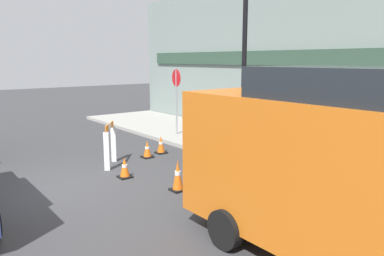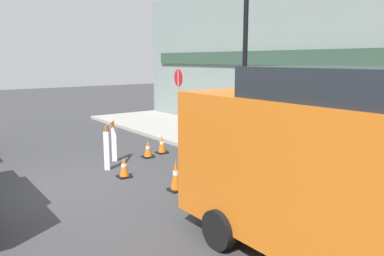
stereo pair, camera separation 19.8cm
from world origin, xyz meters
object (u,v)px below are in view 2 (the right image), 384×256
person_worker (194,124)px  work_van (373,171)px  stop_sign (178,91)px  streetlamp_post (246,16)px

person_worker → work_van: work_van is taller
stop_sign → person_worker: 2.79m
stop_sign → person_worker: (2.43, -1.14, -0.73)m
streetlamp_post → person_worker: streetlamp_post is taller
streetlamp_post → person_worker: (-1.08, -0.89, -2.94)m
streetlamp_post → person_worker: 3.25m
streetlamp_post → work_van: bearing=-29.2°
work_van → streetlamp_post: bearing=150.8°
stop_sign → streetlamp_post: bearing=-176.6°
streetlamp_post → stop_sign: bearing=175.8°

